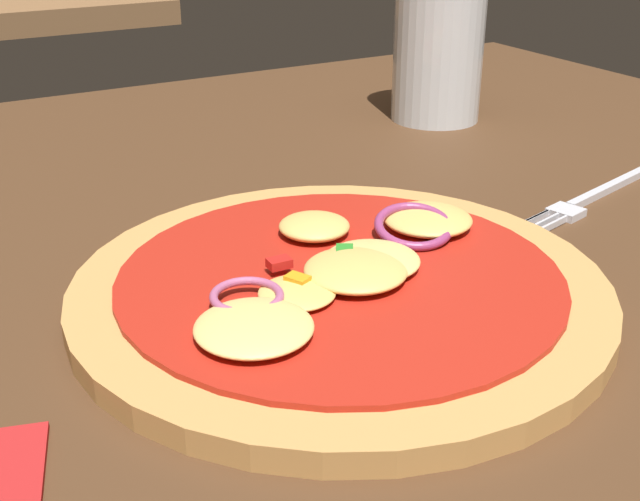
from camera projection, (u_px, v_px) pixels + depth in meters
dining_table at (242, 335)px, 0.42m from camera, size 1.13×0.93×0.04m
pizza at (341, 285)px, 0.41m from camera, size 0.27×0.27×0.03m
fork at (584, 200)px, 0.53m from camera, size 0.16×0.05×0.01m
beer_glass at (439, 39)px, 0.68m from camera, size 0.08×0.08×0.15m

